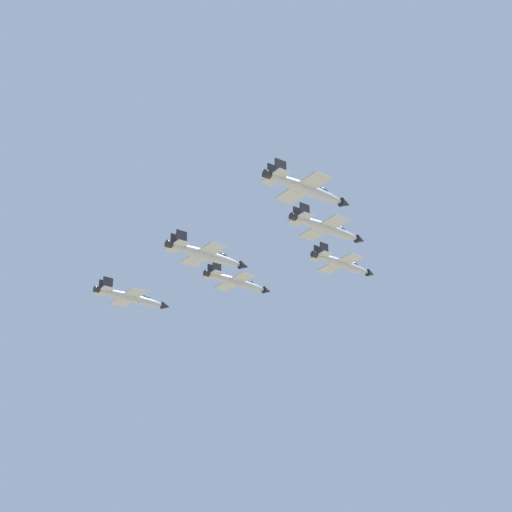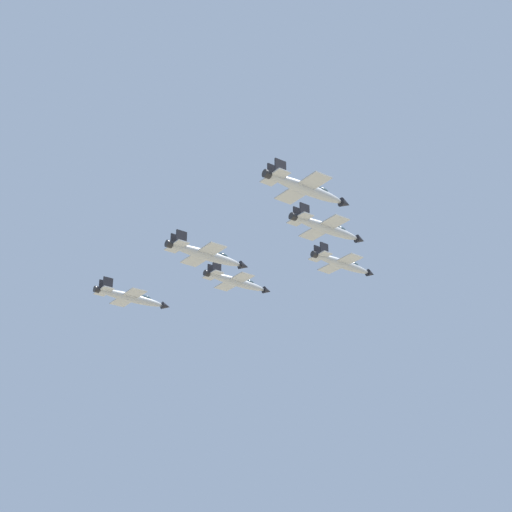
{
  "view_description": "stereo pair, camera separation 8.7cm",
  "coord_description": "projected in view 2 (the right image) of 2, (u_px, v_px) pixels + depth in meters",
  "views": [
    {
      "loc": [
        196.23,
        9.83,
        34.96
      ],
      "look_at": [
        41.45,
        6.09,
        107.3
      ],
      "focal_mm": 58.02,
      "sensor_mm": 36.0,
      "label": 1
    },
    {
      "loc": [
        196.22,
        9.91,
        34.96
      ],
      "look_at": [
        41.45,
        6.09,
        107.3
      ],
      "focal_mm": 58.02,
      "sensor_mm": 36.0,
      "label": 2
    }
  ],
  "objects": [
    {
      "name": "jet_right_wingman",
      "position": [
        327.0,
        228.0,
        163.74
      ],
      "size": [
        13.82,
        16.55,
        4.03
      ],
      "rotation": [
        0.0,
        0.0,
        2.22
      ],
      "color": "#9EA3A8"
    },
    {
      "name": "jet_left_outer",
      "position": [
        131.0,
        297.0,
        186.05
      ],
      "size": [
        13.69,
        16.61,
        4.02
      ],
      "rotation": [
        0.0,
        0.0,
        2.21
      ],
      "color": "#9EA3A8"
    },
    {
      "name": "jet_lead",
      "position": [
        343.0,
        264.0,
        185.98
      ],
      "size": [
        13.98,
        16.15,
        3.98
      ],
      "rotation": [
        0.0,
        0.0,
        2.25
      ],
      "color": "#9EA3A8"
    },
    {
      "name": "jet_right_outer",
      "position": [
        307.0,
        189.0,
        140.88
      ],
      "size": [
        13.69,
        16.31,
        3.97
      ],
      "rotation": [
        0.0,
        0.0,
        2.23
      ],
      "color": "#9EA3A8"
    },
    {
      "name": "jet_left_wingman",
      "position": [
        237.0,
        282.0,
        185.89
      ],
      "size": [
        13.42,
        15.74,
        3.86
      ],
      "rotation": [
        0.0,
        0.0,
        2.24
      ],
      "color": "#9EA3A8"
    },
    {
      "name": "jet_slot_rear",
      "position": [
        207.0,
        255.0,
        163.07
      ],
      "size": [
        13.89,
        16.71,
        4.06
      ],
      "rotation": [
        0.0,
        0.0,
        2.22
      ],
      "color": "#9EA3A8"
    }
  ]
}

